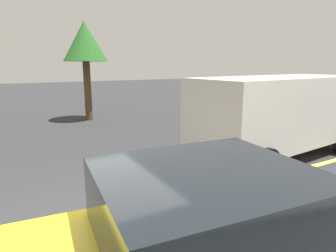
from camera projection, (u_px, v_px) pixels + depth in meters
name	position (u px, v px, depth m)	size (l,w,h in m)	color
ground_plane	(78.00, 231.00, 4.44)	(80.00, 80.00, 0.00)	#2D2D30
lane_marking_centre	(227.00, 190.00, 5.88)	(28.00, 0.16, 0.01)	#E0D14C
white_van	(279.00, 111.00, 7.89)	(5.35, 2.62, 2.20)	silver
car_yellow_far_lane	(190.00, 252.00, 2.67)	(4.15, 2.43, 1.61)	gold
car_white_mid_road	(329.00, 103.00, 12.98)	(4.04, 2.43, 1.65)	white
tree_left_verge	(85.00, 43.00, 12.60)	(1.94, 1.94, 4.38)	#513823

